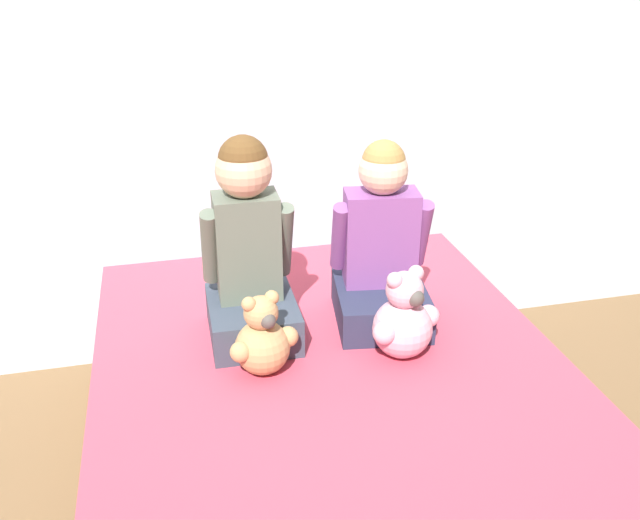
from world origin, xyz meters
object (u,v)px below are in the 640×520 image
object	(u,v)px
child_on_left	(248,253)
teddy_bear_held_by_right_child	(403,320)
bed	(337,442)
child_on_right	(381,251)
teddy_bear_held_by_left_child	(262,340)

from	to	relation	value
child_on_left	teddy_bear_held_by_right_child	bearing A→B (deg)	-28.87
bed	child_on_right	size ratio (longest dim) A/B	3.06
child_on_left	teddy_bear_held_by_right_child	size ratio (longest dim) A/B	2.22
child_on_right	bed	bearing A→B (deg)	-117.83
child_on_left	bed	bearing A→B (deg)	-55.20
child_on_left	teddy_bear_held_by_left_child	world-z (taller)	child_on_left
bed	teddy_bear_held_by_left_child	world-z (taller)	teddy_bear_held_by_left_child
bed	teddy_bear_held_by_right_child	world-z (taller)	teddy_bear_held_by_right_child
bed	child_on_left	distance (m)	0.67
child_on_left	teddy_bear_held_by_right_child	world-z (taller)	child_on_left
child_on_right	teddy_bear_held_by_left_child	size ratio (longest dim) A/B	2.34
child_on_right	teddy_bear_held_by_left_child	bearing A→B (deg)	-143.65
bed	teddy_bear_held_by_right_child	size ratio (longest dim) A/B	6.34
teddy_bear_held_by_left_child	teddy_bear_held_by_right_child	bearing A→B (deg)	-19.58
teddy_bear_held_by_left_child	bed	bearing A→B (deg)	-38.12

